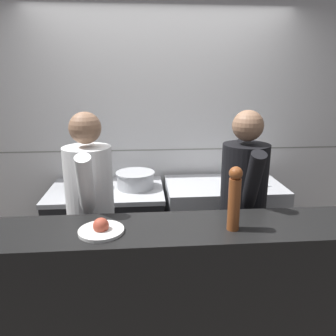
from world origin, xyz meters
name	(u,v)px	position (x,y,z in m)	size (l,w,h in m)	color
wall_back_tiled	(161,135)	(0.00, 1.32, 1.30)	(8.00, 0.06, 2.60)	white
oven_range	(108,232)	(-0.53, 0.91, 0.44)	(1.03, 0.71, 0.88)	#232326
prep_counter	(222,228)	(0.56, 0.91, 0.45)	(1.07, 0.65, 0.90)	#B7BABF
pass_counter	(182,303)	(0.03, -0.23, 0.51)	(2.57, 0.45, 1.03)	black
stock_pot	(83,177)	(-0.74, 0.94, 0.99)	(0.31, 0.31, 0.21)	#2D2D33
sauce_pot	(135,179)	(-0.26, 0.92, 0.96)	(0.35, 0.35, 0.15)	#B7BABF
mixing_bowl_steel	(239,179)	(0.69, 0.88, 0.95)	(0.28, 0.28, 0.10)	#B7BABF
chefs_knife	(249,188)	(0.75, 0.77, 0.90)	(0.38, 0.11, 0.02)	#B7BABF
plated_dish_main	(101,229)	(-0.43, -0.26, 1.05)	(0.25, 0.25, 0.09)	white
pepper_mill	(234,197)	(0.30, -0.28, 1.22)	(0.08, 0.08, 0.37)	brown
chef_head_cook	(91,213)	(-0.57, 0.28, 0.91)	(0.36, 0.72, 1.64)	black
chef_sous	(242,209)	(0.54, 0.26, 0.92)	(0.36, 0.72, 1.65)	black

